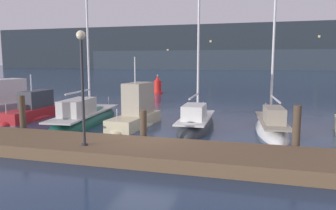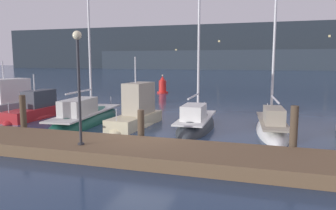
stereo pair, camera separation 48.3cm
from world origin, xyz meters
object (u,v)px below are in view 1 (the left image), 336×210
Objects in this scene: sailboat_berth_6 at (271,129)px; dock_lamppost at (82,70)px; sailboat_berth_3 at (85,121)px; motorboat_berth_4 at (136,117)px; motorboat_berth_1 at (1,107)px; channel_buoy at (158,86)px; sailboat_berth_5 at (196,126)px; motorboat_berth_2 at (33,114)px.

sailboat_berth_6 reaches higher than dock_lamppost.
motorboat_berth_4 is (2.98, 0.18, 0.32)m from sailboat_berth_3.
sailboat_berth_6 reaches higher than motorboat_berth_1.
channel_buoy is (-1.32, 17.65, 0.60)m from sailboat_berth_3.
motorboat_berth_1 is 1.41× the size of dock_lamppost.
sailboat_berth_6 is at bearing 43.28° from dock_lamppost.
motorboat_berth_2 is at bearing 179.23° from sailboat_berth_5.
sailboat_berth_5 reaches higher than dock_lamppost.
sailboat_berth_3 reaches higher than sailboat_berth_6.
sailboat_berth_5 is 1.96× the size of dock_lamppost.
motorboat_berth_1 is at bearing 167.38° from sailboat_berth_3.
channel_buoy is (5.81, 16.05, 0.29)m from motorboat_berth_1.
sailboat_berth_5 is at bearing 4.56° from motorboat_berth_4.
sailboat_berth_5 reaches higher than motorboat_berth_4.
motorboat_berth_2 is at bearing 171.64° from sailboat_berth_3.
sailboat_berth_5 is (6.23, 0.44, -0.03)m from sailboat_berth_3.
sailboat_berth_6 is 20.58m from channel_buoy.
sailboat_berth_3 is 1.27× the size of sailboat_berth_6.
sailboat_berth_5 is (3.25, 0.26, -0.35)m from motorboat_berth_4.
dock_lamppost is (7.22, -6.37, 2.89)m from motorboat_berth_2.
motorboat_berth_2 is 13.88m from sailboat_berth_6.
motorboat_berth_2 is 1.21× the size of dock_lamppost.
motorboat_berth_2 is 0.51× the size of sailboat_berth_6.
channel_buoy is (-4.30, 17.47, 0.29)m from motorboat_berth_4.
motorboat_berth_1 is 2.86× the size of channel_buoy.
motorboat_berth_4 is at bearing -177.61° from sailboat_berth_6.
sailboat_berth_6 is at bearing 2.70° from sailboat_berth_3.
motorboat_berth_2 is at bearing -17.55° from motorboat_berth_1.
sailboat_berth_6 reaches higher than motorboat_berth_4.
dock_lamppost is (4.65, -23.45, 2.42)m from channel_buoy.
motorboat_berth_1 reaches higher than motorboat_berth_2.
motorboat_berth_2 is at bearing 179.58° from sailboat_berth_6.
sailboat_berth_5 is at bearing 65.07° from dock_lamppost.
sailboat_berth_6 is 4.83× the size of channel_buoy.
motorboat_berth_2 is (3.24, -1.02, -0.18)m from motorboat_berth_1.
sailboat_berth_3 is 3.03× the size of dock_lamppost.
dock_lamppost is at bearing -114.93° from sailboat_berth_5.
sailboat_berth_5 is 3.76m from sailboat_berth_6.
motorboat_berth_4 is at bearing -3.29° from motorboat_berth_2.
motorboat_berth_1 is at bearing 176.23° from sailboat_berth_6.
motorboat_berth_2 is at bearing 176.71° from motorboat_berth_4.
motorboat_berth_2 is 6.89m from motorboat_berth_4.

